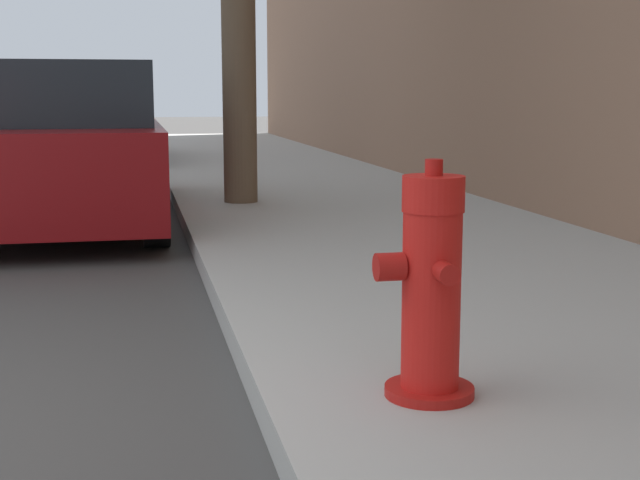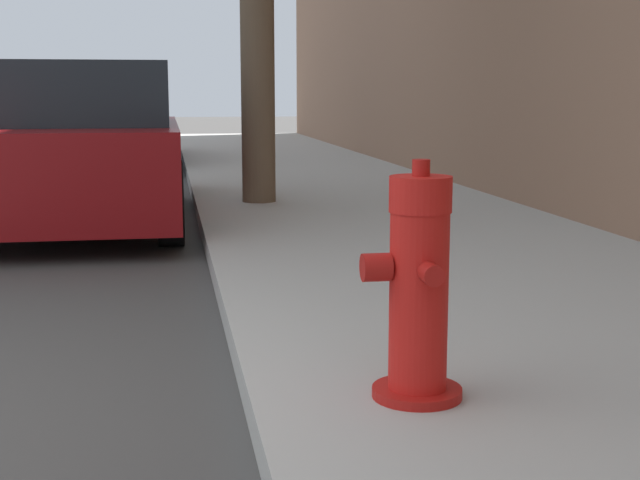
# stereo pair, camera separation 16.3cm
# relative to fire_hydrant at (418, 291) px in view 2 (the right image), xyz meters

# --- Properties ---
(fire_hydrant) EXTENTS (0.36, 0.37, 0.84)m
(fire_hydrant) POSITION_rel_fire_hydrant_xyz_m (0.00, 0.00, 0.00)
(fire_hydrant) COLOR #A91511
(fire_hydrant) RESTS_ON sidewalk_slab
(parked_car_near) EXTENTS (1.82, 3.95, 1.44)m
(parked_car_near) POSITION_rel_fire_hydrant_xyz_m (-1.64, 5.29, 0.18)
(parked_car_near) COLOR maroon
(parked_car_near) RESTS_ON ground_plane
(parked_car_mid) EXTENTS (1.88, 4.54, 1.33)m
(parked_car_mid) POSITION_rel_fire_hydrant_xyz_m (-1.79, 11.85, 0.13)
(parked_car_mid) COLOR navy
(parked_car_mid) RESTS_ON ground_plane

